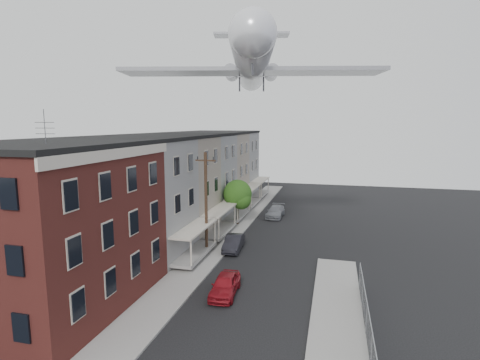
# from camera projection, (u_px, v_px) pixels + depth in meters

# --- Properties ---
(sidewalk_left) EXTENTS (3.00, 62.00, 0.12)m
(sidewalk_left) POSITION_uv_depth(u_px,v_px,m) (227.00, 234.00, 38.65)
(sidewalk_left) COLOR gray
(sidewalk_left) RESTS_ON ground
(sidewalk_right) EXTENTS (3.00, 26.00, 0.12)m
(sidewalk_right) POSITION_uv_depth(u_px,v_px,m) (337.00, 352.00, 18.72)
(sidewalk_right) COLOR gray
(sidewalk_right) RESTS_ON ground
(curb_left) EXTENTS (0.15, 62.00, 0.14)m
(curb_left) POSITION_uv_depth(u_px,v_px,m) (240.00, 235.00, 38.29)
(curb_left) COLOR gray
(curb_left) RESTS_ON ground
(curb_right) EXTENTS (0.15, 26.00, 0.14)m
(curb_right) POSITION_uv_depth(u_px,v_px,m) (308.00, 348.00, 19.07)
(curb_right) COLOR gray
(curb_right) RESTS_ON ground
(corner_building) EXTENTS (10.31, 12.30, 12.15)m
(corner_building) POSITION_uv_depth(u_px,v_px,m) (49.00, 225.00, 23.17)
(corner_building) COLOR #331210
(corner_building) RESTS_ON ground
(row_house_a) EXTENTS (11.98, 7.00, 10.30)m
(row_house_a) POSITION_uv_depth(u_px,v_px,m) (131.00, 197.00, 32.28)
(row_house_a) COLOR slate
(row_house_a) RESTS_ON ground
(row_house_b) EXTENTS (11.98, 7.00, 10.30)m
(row_house_b) POSITION_uv_depth(u_px,v_px,m) (166.00, 184.00, 38.98)
(row_house_b) COLOR #6C6356
(row_house_b) RESTS_ON ground
(row_house_c) EXTENTS (11.98, 7.00, 10.30)m
(row_house_c) POSITION_uv_depth(u_px,v_px,m) (191.00, 175.00, 45.69)
(row_house_c) COLOR slate
(row_house_c) RESTS_ON ground
(row_house_d) EXTENTS (11.98, 7.00, 10.30)m
(row_house_d) POSITION_uv_depth(u_px,v_px,m) (209.00, 169.00, 52.40)
(row_house_d) COLOR #6C6356
(row_house_d) RESTS_ON ground
(row_house_e) EXTENTS (11.98, 7.00, 10.30)m
(row_house_e) POSITION_uv_depth(u_px,v_px,m) (224.00, 164.00, 59.11)
(row_house_e) COLOR slate
(row_house_e) RESTS_ON ground
(chainlink_fence) EXTENTS (0.06, 18.06, 1.90)m
(chainlink_fence) POSITION_uv_depth(u_px,v_px,m) (372.00, 351.00, 17.25)
(chainlink_fence) COLOR gray
(chainlink_fence) RESTS_ON ground
(utility_pole) EXTENTS (1.80, 0.26, 9.00)m
(utility_pole) POSITION_uv_depth(u_px,v_px,m) (206.00, 202.00, 32.23)
(utility_pole) COLOR black
(utility_pole) RESTS_ON ground
(street_tree) EXTENTS (3.22, 3.20, 5.20)m
(street_tree) POSITION_uv_depth(u_px,v_px,m) (238.00, 195.00, 41.85)
(street_tree) COLOR black
(street_tree) RESTS_ON ground
(car_near) EXTENTS (1.87, 4.14, 1.38)m
(car_near) POSITION_uv_depth(u_px,v_px,m) (225.00, 285.00, 25.05)
(car_near) COLOR maroon
(car_near) RESTS_ON ground
(car_mid) EXTENTS (1.74, 4.21, 1.36)m
(car_mid) POSITION_uv_depth(u_px,v_px,m) (234.00, 243.00, 33.95)
(car_mid) COLOR black
(car_mid) RESTS_ON ground
(car_far) EXTENTS (2.02, 4.67, 1.34)m
(car_far) POSITION_uv_depth(u_px,v_px,m) (276.00, 212.00, 46.09)
(car_far) COLOR gray
(car_far) RESTS_ON ground
(airplane) EXTENTS (23.75, 27.14, 7.81)m
(airplane) POSITION_uv_depth(u_px,v_px,m) (252.00, 64.00, 35.73)
(airplane) COLOR silver
(airplane) RESTS_ON ground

